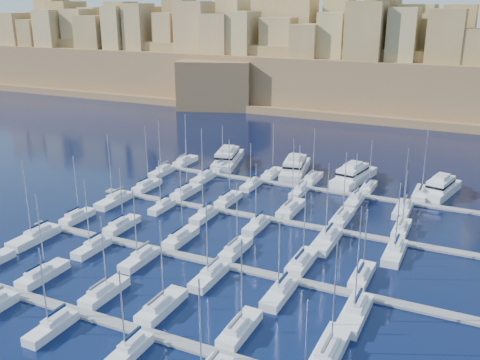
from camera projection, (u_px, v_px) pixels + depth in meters
The scene contains 53 objects.
ground at pixel (253, 239), 100.55m from camera, with size 600.00×600.00×0.00m, color black.
pontoon_near at pixel (148, 334), 71.34m from camera, with size 84.00×2.00×0.40m, color slate.
pontoon_mid_near at pixel (223, 265), 90.20m from camera, with size 84.00×2.00×0.40m, color slate.
pontoon_mid_far at pixel (273, 220), 109.06m from camera, with size 84.00×2.00×0.40m, color slate.
pontoon_far at pixel (307, 188), 127.92m from camera, with size 84.00×2.00×0.40m, color slate.
sailboat_1 at pixel (43, 274), 85.87m from camera, with size 2.82×9.39×14.59m.
sailboat_2 at pixel (104, 292), 80.58m from camera, with size 2.71×9.03×13.21m.
sailboat_3 at pixel (162, 306), 76.80m from camera, with size 2.93×9.77×14.16m.
sailboat_4 at pixel (240, 329), 71.43m from camera, with size 2.77×9.23×14.00m.
sailboat_5 at pixel (330, 350), 66.98m from camera, with size 3.16×10.53×16.04m.
sailboat_8 at pixel (52, 327), 71.84m from camera, with size 2.46×8.20×12.96m.
sailboat_9 at pixel (128, 352), 66.78m from camera, with size 2.42×8.08×12.57m.
sailboat_12 at pixel (77, 217), 109.13m from camera, with size 2.47×8.25×13.78m.
sailboat_13 at pixel (122, 225), 105.02m from camera, with size 2.71×9.05×12.49m.
sailboat_14 at pixel (181, 237), 99.48m from camera, with size 2.73×9.11×13.97m.
sailboat_15 at pixel (236, 249), 94.70m from camera, with size 2.65×8.82×13.19m.
sailboat_16 at pixel (302, 262), 90.06m from camera, with size 2.91×9.69×15.35m.
sailboat_17 at pixel (362, 276), 85.46m from camera, with size 2.62×8.72×12.20m.
sailboat_18 at pixel (35, 237), 99.56m from camera, with size 3.22×10.73×16.36m.
sailboat_19 at pixel (92, 247), 95.40m from camera, with size 2.50×8.34×13.98m.
sailboat_20 at pixel (139, 259), 91.06m from camera, with size 2.59×8.64×13.64m.
sailboat_21 at pixel (209, 276), 85.25m from camera, with size 2.74×9.13×13.75m.
sailboat_22 at pixel (280, 293), 80.29m from camera, with size 2.77×9.23×12.97m.
sailboat_23 at pixel (355, 313), 74.99m from camera, with size 3.16×10.52×17.36m.
sailboat_24 at pixel (147, 186), 127.65m from camera, with size 2.68×8.94×15.51m.
sailboat_25 at pixel (186, 192), 123.55m from camera, with size 2.86×9.54×13.53m.
sailboat_26 at pixel (228, 199), 118.81m from camera, with size 2.73×9.10×14.59m.
sailboat_27 at pixel (291, 209), 113.41m from camera, with size 3.12×10.41×16.18m.
sailboat_28 at pixel (342, 218), 108.50m from camera, with size 2.87×9.57×14.72m.
sailboat_29 at pixel (401, 229), 103.29m from camera, with size 2.61×8.72×12.71m.
sailboat_30 at pixel (114, 200), 118.24m from camera, with size 3.05×10.18×16.01m.
sailboat_31 at pixel (162, 207), 114.59m from camera, with size 2.26×7.53×11.45m.
sailboat_32 at pixel (204, 215), 109.97m from camera, with size 2.47×8.24×12.77m.
sailboat_33 at pixel (257, 225), 105.06m from camera, with size 2.53×8.43×13.78m.
sailboat_34 at pixel (326, 241), 98.02m from camera, with size 3.31×11.02×16.11m.
sailboat_35 at pixel (395, 252), 93.47m from camera, with size 2.99×9.97×14.01m.
sailboat_36 at pixel (185, 161), 147.69m from camera, with size 2.76×9.21×14.03m.
sailboat_37 at pixel (222, 167), 142.22m from camera, with size 2.29×7.65×12.26m.
sailboat_38 at pixel (272, 174), 136.88m from camera, with size 2.61×8.70×14.14m.
sailboat_39 at pixel (312, 179), 132.86m from camera, with size 2.85×9.49×13.65m.
sailboat_40 at pixel (368, 187), 126.66m from camera, with size 2.53×8.44×12.60m.
sailboat_41 at pixel (421, 193), 122.51m from camera, with size 3.05×10.17×16.40m.
sailboat_42 at pixel (162, 172), 138.54m from camera, with size 2.71×9.03×14.73m.
sailboat_43 at pixel (204, 178), 133.54m from camera, with size 2.69×8.97×13.78m.
sailboat_44 at pixel (251, 185), 128.57m from camera, with size 2.46×8.21×11.43m.
sailboat_45 at pixel (299, 192), 123.75m from camera, with size 2.37×7.91×12.30m.
sailboat_46 at pixel (355, 201), 117.93m from camera, with size 2.70×9.00×12.07m.
sailboat_47 at pixel (403, 209), 113.09m from camera, with size 3.07×10.22×14.67m.
motor_yacht_a at pixel (228, 158), 147.23m from camera, with size 9.91×19.29×5.25m.
motor_yacht_b at pixel (295, 167), 139.02m from camera, with size 8.73×18.86×5.25m.
motor_yacht_c at pixel (353, 175), 132.54m from camera, with size 8.18×18.33×5.25m.
motor_yacht_d at pixel (441, 188), 123.23m from camera, with size 7.97×16.26×5.25m.
fortified_city at pixel (401, 71), 229.11m from camera, with size 460.00×108.95×59.52m.
Camera 1 is at (37.45, -84.08, 42.06)m, focal length 40.00 mm.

